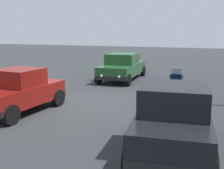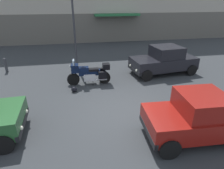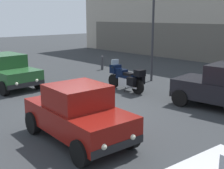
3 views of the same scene
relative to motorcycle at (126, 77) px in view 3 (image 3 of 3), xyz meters
name	(u,v)px [view 3 (image 3 of 3)]	position (x,y,z in m)	size (l,w,h in m)	color
ground_plane	(88,111)	(1.19, -3.07, -0.62)	(80.00, 80.00, 0.00)	#2D3033
motorcycle	(126,77)	(0.00, 0.00, 0.00)	(2.26, 0.77, 1.36)	black
helmet	(101,87)	(-0.84, -0.80, -0.48)	(0.28, 0.28, 0.28)	black
car_sedan_far	(3,70)	(-4.69, -3.73, 0.16)	(4.64, 2.11, 1.56)	#235128
car_compact_side	(78,114)	(3.08, -4.86, 0.15)	(3.54, 1.86, 1.56)	maroon
streetlamp_curbside	(151,26)	(-0.62, 2.36, 2.24)	(0.28, 0.94, 4.68)	#2D2D33
bollard_curbside	(102,62)	(-4.90, 2.72, -0.15)	(0.16, 0.16, 0.90)	#333338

